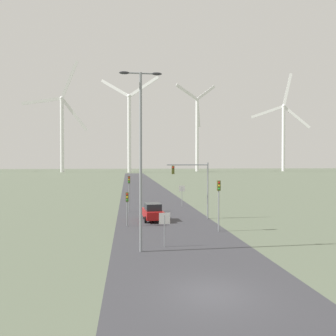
{
  "coord_description": "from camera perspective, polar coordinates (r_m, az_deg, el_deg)",
  "views": [
    {
      "loc": [
        -3.89,
        -14.74,
        6.11
      ],
      "look_at": [
        0.0,
        16.37,
        5.57
      ],
      "focal_mm": 35.0,
      "sensor_mm": 36.0,
      "label": 1
    }
  ],
  "objects": [
    {
      "name": "ground_plane",
      "position": [
        16.43,
        7.61,
        -20.86
      ],
      "size": [
        600.0,
        600.0,
        0.0
      ],
      "primitive_type": "plane",
      "color": "#5B6651"
    },
    {
      "name": "road_surface",
      "position": [
        63.16,
        -3.58,
        -4.56
      ],
      "size": [
        10.0,
        240.0,
        0.01
      ],
      "color": "#38383D",
      "rests_on": "ground"
    },
    {
      "name": "streetlamp",
      "position": [
        22.36,
        -4.78,
        4.37
      ],
      "size": [
        2.9,
        0.32,
        12.25
      ],
      "color": "gray",
      "rests_on": "ground"
    },
    {
      "name": "stop_sign_near",
      "position": [
        23.93,
        -0.6,
        -9.57
      ],
      "size": [
        0.81,
        0.07,
        2.47
      ],
      "color": "gray",
      "rests_on": "ground"
    },
    {
      "name": "stop_sign_far",
      "position": [
        45.31,
        2.44,
        -4.17
      ],
      "size": [
        0.81,
        0.07,
        2.91
      ],
      "color": "gray",
      "rests_on": "ground"
    },
    {
      "name": "traffic_light_post_near_left",
      "position": [
        31.59,
        -7.12,
        -5.78
      ],
      "size": [
        0.28,
        0.34,
        3.25
      ],
      "color": "gray",
      "rests_on": "ground"
    },
    {
      "name": "traffic_light_post_near_right",
      "position": [
        29.35,
        8.83,
        -4.55
      ],
      "size": [
        0.28,
        0.33,
        4.51
      ],
      "color": "gray",
      "rests_on": "ground"
    },
    {
      "name": "traffic_light_post_mid_left",
      "position": [
        40.53,
        -6.8,
        -3.08
      ],
      "size": [
        0.28,
        0.34,
        4.45
      ],
      "color": "gray",
      "rests_on": "ground"
    },
    {
      "name": "traffic_light_mast_overhead",
      "position": [
        35.37,
        4.5,
        -1.87
      ],
      "size": [
        4.54,
        0.35,
        6.1
      ],
      "color": "gray",
      "rests_on": "ground"
    },
    {
      "name": "car_approaching",
      "position": [
        34.62,
        -2.67,
        -7.65
      ],
      "size": [
        2.11,
        4.22,
        1.83
      ],
      "color": "maroon",
      "rests_on": "ground"
    },
    {
      "name": "wind_turbine_left",
      "position": [
        212.41,
        -17.98,
        7.09
      ],
      "size": [
        40.09,
        4.55,
        68.48
      ],
      "color": "white",
      "rests_on": "ground"
    },
    {
      "name": "wind_turbine_center",
      "position": [
        201.66,
        -6.76,
        7.44
      ],
      "size": [
        34.95,
        14.7,
        57.7
      ],
      "color": "white",
      "rests_on": "ground"
    },
    {
      "name": "wind_turbine_right",
      "position": [
        224.06,
        5.1,
        7.03
      ],
      "size": [
        30.1,
        14.32,
        60.2
      ],
      "color": "white",
      "rests_on": "ground"
    },
    {
      "name": "wind_turbine_far_right",
      "position": [
        240.12,
        19.47,
        6.22
      ],
      "size": [
        37.32,
        13.04,
        67.1
      ],
      "color": "white",
      "rests_on": "ground"
    }
  ]
}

